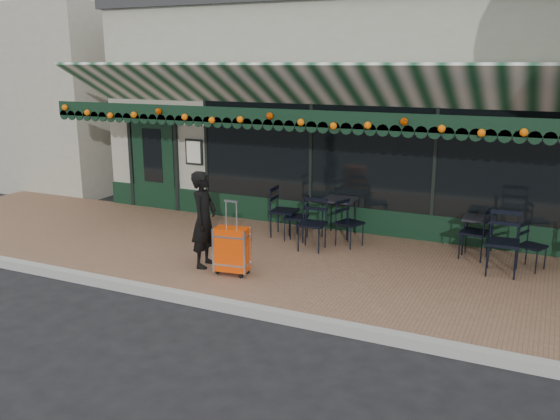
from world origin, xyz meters
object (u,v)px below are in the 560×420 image
at_px(woman, 204,219).
at_px(chair_a_left, 474,233).
at_px(cafe_table_a, 479,221).
at_px(chair_b_right, 350,223).
at_px(chair_a_right, 532,247).
at_px(chair_b_front, 312,225).
at_px(chair_a_front, 503,243).
at_px(chair_solo, 284,212).
at_px(chair_b_left, 296,218).
at_px(suitcase, 232,250).
at_px(cafe_table_b, 339,202).

distance_m(woman, chair_a_left, 4.51).
distance_m(cafe_table_a, chair_b_right, 2.22).
bearing_deg(chair_a_left, chair_b_right, -75.26).
distance_m(chair_a_right, chair_b_front, 3.60).
distance_m(chair_a_front, chair_b_front, 3.15).
bearing_deg(chair_b_front, chair_a_left, 12.07).
relative_size(woman, cafe_table_a, 2.46).
height_order(chair_a_front, chair_solo, chair_a_front).
bearing_deg(woman, cafe_table_a, -64.86).
xyz_separation_m(chair_a_front, chair_b_left, (-3.64, 0.34, -0.08)).
height_order(chair_b_right, chair_b_front, chair_b_front).
distance_m(chair_a_right, chair_solo, 4.36).
distance_m(chair_a_left, chair_b_right, 2.13).
bearing_deg(chair_a_left, chair_b_front, -66.15).
xyz_separation_m(cafe_table_a, chair_b_right, (-2.14, -0.54, -0.15)).
xyz_separation_m(woman, chair_solo, (0.45, 2.10, -0.30)).
bearing_deg(chair_a_front, suitcase, -158.02).
xyz_separation_m(suitcase, chair_solo, (-0.14, 2.25, 0.09)).
xyz_separation_m(chair_b_left, chair_b_right, (1.02, 0.05, -0.01)).
bearing_deg(chair_a_left, woman, -51.40).
relative_size(suitcase, chair_a_right, 1.55).
distance_m(chair_b_right, chair_b_front, 0.72).
bearing_deg(chair_b_right, chair_b_front, 154.51).
xyz_separation_m(woman, suitcase, (0.60, -0.16, -0.39)).
bearing_deg(cafe_table_a, chair_solo, -172.34).
height_order(chair_a_front, chair_b_left, chair_a_front).
relative_size(cafe_table_b, chair_solo, 0.76).
bearing_deg(woman, chair_a_left, -68.02).
bearing_deg(chair_a_right, chair_b_right, 113.22).
height_order(chair_a_right, chair_a_front, chair_a_front).
bearing_deg(chair_b_right, cafe_table_a, -54.49).
bearing_deg(chair_b_front, woman, -132.48).
bearing_deg(chair_a_front, cafe_table_b, 159.45).
distance_m(cafe_table_b, chair_b_front, 1.07).
xyz_separation_m(suitcase, cafe_table_b, (0.79, 2.73, 0.26)).
xyz_separation_m(cafe_table_b, chair_a_front, (3.01, -0.94, -0.15)).
distance_m(woman, chair_b_left, 2.14).
bearing_deg(chair_a_front, chair_b_front, 178.60).
height_order(cafe_table_a, chair_a_right, chair_a_right).
bearing_deg(chair_a_right, chair_b_left, 113.80).
relative_size(chair_a_right, chair_b_right, 0.90).
xyz_separation_m(chair_b_right, chair_solo, (-1.32, 0.07, 0.06)).
distance_m(cafe_table_b, chair_b_right, 0.71).
relative_size(chair_b_left, chair_b_front, 0.92).
xyz_separation_m(chair_a_right, chair_a_front, (-0.42, -0.43, 0.12)).
relative_size(chair_b_right, chair_solo, 0.87).
relative_size(cafe_table_a, chair_solo, 0.66).
distance_m(suitcase, chair_b_front, 1.81).
bearing_deg(chair_solo, chair_a_left, -91.93).
xyz_separation_m(suitcase, chair_a_left, (3.30, 2.41, 0.05)).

